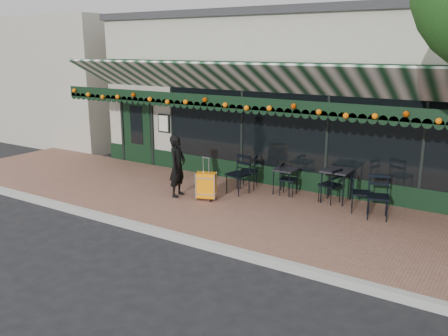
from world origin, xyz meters
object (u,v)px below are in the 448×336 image
Objects in this scene: suitcase at (206,186)px; cafe_table_b at (285,171)px; chair_b_left at (249,171)px; chair_b_right at (288,180)px; woman at (177,166)px; chair_a_right at (361,193)px; cafe_table_a at (337,173)px; chair_a_front at (378,197)px; chair_a_left at (330,185)px; chair_b_front at (238,175)px.

cafe_table_b is (1.38, 1.46, 0.23)m from suitcase.
suitcase is 2.02m from cafe_table_b.
chair_b_right is (1.13, -0.02, -0.04)m from chair_b_left.
woman is at bearing 166.71° from suitcase.
suitcase is 1.22× the size of chair_a_right.
cafe_table_a is 0.92× the size of chair_a_right.
chair_a_front reaches higher than cafe_table_a.
chair_b_right is (-1.87, 0.25, -0.03)m from chair_a_right.
chair_b_right reaches higher than cafe_table_b.
chair_a_left is at bearing -125.21° from cafe_table_a.
woman is 4.69m from chair_a_front.
chair_b_right is 0.81× the size of chair_b_front.
chair_b_left reaches higher than cafe_table_a.
chair_a_front is (4.56, 1.04, -0.29)m from woman.
woman is 1.78× the size of chair_a_left.
woman reaches higher than chair_b_right.
chair_a_front reaches higher than chair_a_right.
chair_a_right is at bearing 135.41° from chair_a_front.
chair_b_front reaches higher than chair_a_left.
chair_a_left is 1.07× the size of chair_b_right.
chair_a_left is at bearing -99.19° from chair_b_right.
chair_a_left is 2.24m from chair_b_front.
woman reaches higher than chair_a_left.
chair_a_front is at bearing -136.02° from chair_a_right.
chair_a_left is (3.32, 1.51, -0.33)m from woman.
chair_b_right is at bearing 72.05° from chair_b_left.
chair_b_left is 1.14m from chair_b_right.
chair_a_right is at bearing -8.78° from cafe_table_b.
chair_b_front reaches higher than chair_b_right.
chair_a_right reaches higher than cafe_table_a.
suitcase reaches higher than chair_a_front.
cafe_table_b is (2.15, 1.57, -0.18)m from woman.
chair_a_front is at bearing -88.19° from woman.
cafe_table_a is 1.29m from cafe_table_b.
cafe_table_a is at bearing -91.96° from chair_b_right.
chair_b_front is (0.38, 0.84, 0.14)m from suitcase.
woman is at bearing -129.67° from chair_b_front.
chair_a_right is 3.00m from chair_b_front.
cafe_table_b is 1.19m from chair_a_left.
woman reaches higher than chair_a_right.
chair_a_left is at bearing 24.82° from chair_b_front.
woman is 3.80m from cafe_table_a.
chair_b_front is (-1.00, -0.62, -0.09)m from cafe_table_b.
chair_b_front is at bearing 107.99° from chair_b_right.
chair_b_left reaches higher than chair_a_right.
chair_a_front is at bearing -110.58° from chair_b_right.
suitcase is 1.47m from chair_b_left.
cafe_table_b is 0.66× the size of chair_b_front.
chair_b_left is (0.36, 1.42, 0.09)m from suitcase.
chair_b_left is (-3.44, 0.50, -0.03)m from chair_a_front.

